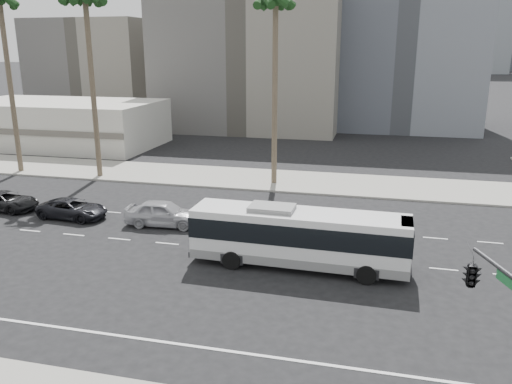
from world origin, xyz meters
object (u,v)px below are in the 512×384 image
(car_a, at_px, (163,213))
(palm_mid, at_px, (85,0))
(palm_near, at_px, (276,4))
(traffic_signal, at_px, (477,279))
(palm_far, at_px, (0,2))
(city_bus, at_px, (299,236))
(car_b, at_px, (73,209))
(car_c, at_px, (6,201))

(car_a, bearing_deg, palm_mid, 41.28)
(palm_mid, bearing_deg, palm_near, 4.63)
(traffic_signal, xyz_separation_m, palm_far, (-34.07, 24.12, 9.95))
(city_bus, relative_size, palm_far, 0.69)
(city_bus, height_order, palm_far, palm_far)
(car_a, distance_m, palm_mid, 20.06)
(car_b, bearing_deg, palm_near, -40.02)
(car_a, bearing_deg, car_c, 83.82)
(car_b, height_order, palm_mid, palm_mid)
(palm_near, bearing_deg, car_b, -133.70)
(traffic_signal, distance_m, palm_far, 42.91)
(car_a, xyz_separation_m, car_b, (-6.40, -0.04, -0.18))
(traffic_signal, height_order, palm_near, palm_near)
(palm_near, bearing_deg, car_a, -112.08)
(city_bus, height_order, car_a, city_bus)
(car_c, xyz_separation_m, palm_far, (-6.39, 9.84, 13.77))
(car_a, relative_size, traffic_signal, 0.89)
(palm_near, xyz_separation_m, palm_mid, (-15.13, -1.23, 0.49))
(car_c, height_order, palm_mid, palm_mid)
(car_c, distance_m, palm_far, 18.09)
(car_c, xyz_separation_m, palm_near, (16.59, 11.11, 13.35))
(car_c, relative_size, palm_mid, 0.29)
(city_bus, xyz_separation_m, palm_near, (-4.53, 15.78, 12.34))
(car_c, relative_size, palm_far, 0.29)
(car_a, height_order, car_c, car_a)
(traffic_signal, bearing_deg, palm_mid, 118.22)
(car_c, bearing_deg, car_a, -88.41)
(car_b, distance_m, palm_near, 20.88)
(palm_near, bearing_deg, traffic_signal, -66.41)
(city_bus, distance_m, palm_mid, 27.62)
(car_a, relative_size, palm_far, 0.30)
(car_c, distance_m, palm_mid, 17.07)
(city_bus, relative_size, car_b, 2.39)
(palm_near, bearing_deg, palm_mid, -175.37)
(traffic_signal, relative_size, palm_near, 0.35)
(palm_near, bearing_deg, car_c, -146.19)
(car_b, relative_size, car_c, 1.00)
(city_bus, bearing_deg, traffic_signal, -54.30)
(traffic_signal, height_order, palm_far, palm_far)
(city_bus, distance_m, palm_near, 20.54)
(city_bus, height_order, car_b, city_bus)
(car_b, distance_m, palm_far, 20.92)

